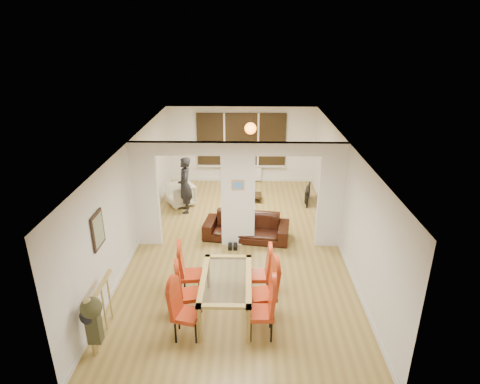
{
  "coord_description": "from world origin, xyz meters",
  "views": [
    {
      "loc": [
        0.23,
        -8.77,
        4.96
      ],
      "look_at": [
        0.04,
        0.6,
        1.14
      ],
      "focal_mm": 30.0,
      "sensor_mm": 36.0,
      "label": 1
    }
  ],
  "objects_px": {
    "dining_table": "(226,295)",
    "dining_chair_lb": "(189,291)",
    "bowl": "(251,193)",
    "sofa": "(246,227)",
    "dining_chair_rb": "(263,291)",
    "television": "(305,194)",
    "dining_chair_lc": "(191,271)",
    "armchair": "(181,194)",
    "person": "(185,185)",
    "dining_chair_ra": "(261,309)",
    "dining_chair_rc": "(260,272)",
    "coffee_table": "(247,198)",
    "dining_chair_la": "(186,311)",
    "bottle": "(243,189)"
  },
  "relations": [
    {
      "from": "armchair",
      "to": "dining_chair_lb",
      "type": "bearing_deg",
      "value": -19.22
    },
    {
      "from": "dining_table",
      "to": "dining_chair_lb",
      "type": "height_order",
      "value": "dining_chair_lb"
    },
    {
      "from": "dining_chair_lc",
      "to": "bowl",
      "type": "distance_m",
      "value": 4.99
    },
    {
      "from": "dining_chair_ra",
      "to": "sofa",
      "type": "relative_size",
      "value": 0.51
    },
    {
      "from": "coffee_table",
      "to": "sofa",
      "type": "bearing_deg",
      "value": -89.84
    },
    {
      "from": "dining_chair_lb",
      "to": "coffee_table",
      "type": "distance_m",
      "value": 5.49
    },
    {
      "from": "dining_chair_la",
      "to": "dining_chair_lb",
      "type": "distance_m",
      "value": 0.58
    },
    {
      "from": "dining_chair_lc",
      "to": "coffee_table",
      "type": "bearing_deg",
      "value": 70.92
    },
    {
      "from": "dining_chair_la",
      "to": "sofa",
      "type": "height_order",
      "value": "dining_chair_la"
    },
    {
      "from": "dining_chair_ra",
      "to": "bottle",
      "type": "xyz_separation_m",
      "value": [
        -0.39,
        5.99,
        -0.19
      ]
    },
    {
      "from": "dining_chair_lb",
      "to": "bowl",
      "type": "bearing_deg",
      "value": 64.73
    },
    {
      "from": "dining_chair_la",
      "to": "dining_chair_ra",
      "type": "relative_size",
      "value": 0.98
    },
    {
      "from": "television",
      "to": "coffee_table",
      "type": "relative_size",
      "value": 0.96
    },
    {
      "from": "coffee_table",
      "to": "bottle",
      "type": "relative_size",
      "value": 3.36
    },
    {
      "from": "dining_chair_lb",
      "to": "dining_chair_lc",
      "type": "bearing_deg",
      "value": 80.54
    },
    {
      "from": "dining_chair_ra",
      "to": "television",
      "type": "distance_m",
      "value": 6.03
    },
    {
      "from": "dining_chair_ra",
      "to": "dining_chair_rc",
      "type": "distance_m",
      "value": 1.16
    },
    {
      "from": "dining_chair_rb",
      "to": "bowl",
      "type": "height_order",
      "value": "dining_chair_rb"
    },
    {
      "from": "dining_chair_la",
      "to": "armchair",
      "type": "xyz_separation_m",
      "value": [
        -1.0,
        5.62,
        -0.19
      ]
    },
    {
      "from": "armchair",
      "to": "person",
      "type": "height_order",
      "value": "person"
    },
    {
      "from": "dining_chair_lc",
      "to": "television",
      "type": "relative_size",
      "value": 1.2
    },
    {
      "from": "dining_chair_ra",
      "to": "television",
      "type": "relative_size",
      "value": 1.2
    },
    {
      "from": "dining_chair_lc",
      "to": "bottle",
      "type": "bearing_deg",
      "value": 72.39
    },
    {
      "from": "dining_chair_rb",
      "to": "bottle",
      "type": "bearing_deg",
      "value": 83.22
    },
    {
      "from": "sofa",
      "to": "television",
      "type": "xyz_separation_m",
      "value": [
        1.8,
        2.32,
        -0.05
      ]
    },
    {
      "from": "dining_chair_rb",
      "to": "dining_chair_rc",
      "type": "relative_size",
      "value": 1.09
    },
    {
      "from": "television",
      "to": "coffee_table",
      "type": "bearing_deg",
      "value": 99.74
    },
    {
      "from": "dining_chair_lb",
      "to": "sofa",
      "type": "relative_size",
      "value": 0.48
    },
    {
      "from": "dining_chair_rb",
      "to": "sofa",
      "type": "relative_size",
      "value": 0.52
    },
    {
      "from": "dining_chair_lb",
      "to": "dining_chair_la",
      "type": "bearing_deg",
      "value": -99.28
    },
    {
      "from": "coffee_table",
      "to": "person",
      "type": "bearing_deg",
      "value": -155.05
    },
    {
      "from": "dining_chair_rb",
      "to": "person",
      "type": "distance_m",
      "value": 5.04
    },
    {
      "from": "television",
      "to": "bowl",
      "type": "bearing_deg",
      "value": 97.82
    },
    {
      "from": "armchair",
      "to": "bottle",
      "type": "bearing_deg",
      "value": 72.81
    },
    {
      "from": "dining_table",
      "to": "dining_chair_ra",
      "type": "bearing_deg",
      "value": -42.49
    },
    {
      "from": "dining_chair_rc",
      "to": "person",
      "type": "height_order",
      "value": "person"
    },
    {
      "from": "dining_chair_rb",
      "to": "bottle",
      "type": "xyz_separation_m",
      "value": [
        -0.44,
        5.49,
        -0.21
      ]
    },
    {
      "from": "dining_chair_la",
      "to": "dining_chair_lb",
      "type": "height_order",
      "value": "dining_chair_la"
    },
    {
      "from": "coffee_table",
      "to": "dining_chair_rc",
      "type": "bearing_deg",
      "value": -86.62
    },
    {
      "from": "dining_chair_ra",
      "to": "dining_chair_rc",
      "type": "bearing_deg",
      "value": 89.18
    },
    {
      "from": "dining_chair_rc",
      "to": "sofa",
      "type": "height_order",
      "value": "dining_chair_rc"
    },
    {
      "from": "dining_chair_lc",
      "to": "armchair",
      "type": "distance_m",
      "value": 4.54
    },
    {
      "from": "dining_chair_la",
      "to": "armchair",
      "type": "distance_m",
      "value": 5.71
    },
    {
      "from": "dining_chair_ra",
      "to": "television",
      "type": "xyz_separation_m",
      "value": [
        1.53,
        5.83,
        -0.28
      ]
    },
    {
      "from": "dining_table",
      "to": "person",
      "type": "xyz_separation_m",
      "value": [
        -1.41,
        4.51,
        0.44
      ]
    },
    {
      "from": "dining_chair_lb",
      "to": "armchair",
      "type": "xyz_separation_m",
      "value": [
        -0.96,
        5.04,
        -0.17
      ]
    },
    {
      "from": "bowl",
      "to": "dining_chair_lc",
      "type": "bearing_deg",
      "value": -104.15
    },
    {
      "from": "dining_chair_lc",
      "to": "armchair",
      "type": "xyz_separation_m",
      "value": [
        -0.92,
        4.44,
        -0.2
      ]
    },
    {
      "from": "television",
      "to": "coffee_table",
      "type": "distance_m",
      "value": 1.81
    },
    {
      "from": "sofa",
      "to": "dining_chair_rb",
      "type": "bearing_deg",
      "value": -75.8
    }
  ]
}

